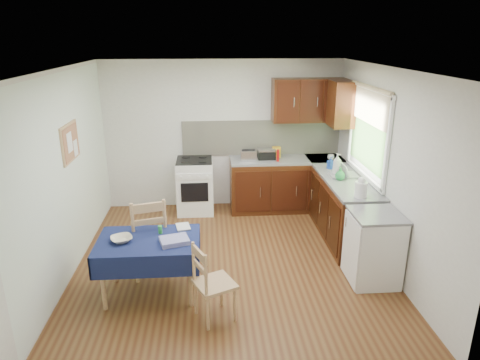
{
  "coord_description": "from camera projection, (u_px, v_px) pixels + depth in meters",
  "views": [
    {
      "loc": [
        -0.25,
        -5.02,
        2.87
      ],
      "look_at": [
        0.13,
        0.12,
        1.11
      ],
      "focal_mm": 32.0,
      "sensor_mm": 36.0,
      "label": 1
    }
  ],
  "objects": [
    {
      "name": "floor",
      "position": [
        231.0,
        262.0,
        5.68
      ],
      "size": [
        4.2,
        4.2,
        0.0
      ],
      "primitive_type": "plane",
      "color": "#542D16",
      "rests_on": "ground"
    },
    {
      "name": "ceiling",
      "position": [
        229.0,
        69.0,
        4.87
      ],
      "size": [
        4.0,
        4.2,
        0.02
      ],
      "primitive_type": "cube",
      "color": "white",
      "rests_on": "wall_back"
    },
    {
      "name": "wall_back",
      "position": [
        223.0,
        135.0,
        7.26
      ],
      "size": [
        4.0,
        0.02,
        2.5
      ],
      "primitive_type": "cube",
      "color": "silver",
      "rests_on": "ground"
    },
    {
      "name": "wall_front",
      "position": [
        244.0,
        256.0,
        3.29
      ],
      "size": [
        4.0,
        0.02,
        2.5
      ],
      "primitive_type": "cube",
      "color": "silver",
      "rests_on": "ground"
    },
    {
      "name": "wall_left",
      "position": [
        64.0,
        177.0,
        5.14
      ],
      "size": [
        0.02,
        4.2,
        2.5
      ],
      "primitive_type": "cube",
      "color": "white",
      "rests_on": "ground"
    },
    {
      "name": "wall_right",
      "position": [
        387.0,
        169.0,
        5.42
      ],
      "size": [
        0.02,
        4.2,
        2.5
      ],
      "primitive_type": "cube",
      "color": "silver",
      "rests_on": "ground"
    },
    {
      "name": "base_cabinets",
      "position": [
        311.0,
        196.0,
        6.82
      ],
      "size": [
        1.9,
        2.3,
        0.86
      ],
      "color": "#351509",
      "rests_on": "ground"
    },
    {
      "name": "worktop_back",
      "position": [
        287.0,
        160.0,
        7.17
      ],
      "size": [
        1.9,
        0.6,
        0.04
      ],
      "primitive_type": "cube",
      "color": "slate",
      "rests_on": "base_cabinets"
    },
    {
      "name": "worktop_right",
      "position": [
        346.0,
        181.0,
        6.13
      ],
      "size": [
        0.6,
        1.7,
        0.04
      ],
      "primitive_type": "cube",
      "color": "slate",
      "rests_on": "base_cabinets"
    },
    {
      "name": "worktop_corner",
      "position": [
        325.0,
        159.0,
        7.21
      ],
      "size": [
        0.6,
        0.6,
        0.04
      ],
      "primitive_type": "cube",
      "color": "slate",
      "rests_on": "base_cabinets"
    },
    {
      "name": "splashback",
      "position": [
        261.0,
        138.0,
        7.31
      ],
      "size": [
        2.7,
        0.02,
        0.6
      ],
      "primitive_type": "cube",
      "color": "beige",
      "rests_on": "wall_back"
    },
    {
      "name": "upper_cabinets",
      "position": [
        318.0,
        101.0,
        6.89
      ],
      "size": [
        1.2,
        0.85,
        0.7
      ],
      "color": "#351509",
      "rests_on": "wall_back"
    },
    {
      "name": "stove",
      "position": [
        195.0,
        186.0,
        7.19
      ],
      "size": [
        0.6,
        0.61,
        0.92
      ],
      "color": "white",
      "rests_on": "ground"
    },
    {
      "name": "window",
      "position": [
        368.0,
        127.0,
        5.95
      ],
      "size": [
        0.04,
        1.48,
        1.26
      ],
      "color": "#305422",
      "rests_on": "wall_right"
    },
    {
      "name": "fridge",
      "position": [
        374.0,
        248.0,
        5.14
      ],
      "size": [
        0.58,
        0.6,
        0.89
      ],
      "color": "white",
      "rests_on": "ground"
    },
    {
      "name": "corkboard",
      "position": [
        70.0,
        142.0,
        5.31
      ],
      "size": [
        0.04,
        0.62,
        0.47
      ],
      "color": "#A27D51",
      "rests_on": "wall_left"
    },
    {
      "name": "dining_table",
      "position": [
        149.0,
        248.0,
        4.83
      ],
      "size": [
        1.14,
        0.78,
        0.69
      ],
      "rotation": [
        0.0,
        0.0,
        -0.18
      ],
      "color": "#0F143E",
      "rests_on": "ground"
    },
    {
      "name": "chair_far",
      "position": [
        149.0,
        235.0,
        5.23
      ],
      "size": [
        0.56,
        0.56,
        1.04
      ],
      "rotation": [
        0.0,
        0.0,
        3.41
      ],
      "color": "#A27D51",
      "rests_on": "ground"
    },
    {
      "name": "chair_near",
      "position": [
        211.0,
        281.0,
        4.42
      ],
      "size": [
        0.51,
        0.51,
        0.86
      ],
      "rotation": [
        0.0,
        0.0,
        2.0
      ],
      "color": "#A27D51",
      "rests_on": "ground"
    },
    {
      "name": "toaster",
      "position": [
        248.0,
        155.0,
        7.01
      ],
      "size": [
        0.25,
        0.16,
        0.19
      ],
      "rotation": [
        0.0,
        0.0,
        -0.4
      ],
      "color": "silver",
      "rests_on": "worktop_back"
    },
    {
      "name": "sandwich_press",
      "position": [
        266.0,
        154.0,
        7.14
      ],
      "size": [
        0.29,
        0.25,
        0.17
      ],
      "rotation": [
        0.0,
        0.0,
        0.13
      ],
      "color": "black",
      "rests_on": "worktop_back"
    },
    {
      "name": "sauce_bottle",
      "position": [
        278.0,
        156.0,
        6.97
      ],
      "size": [
        0.05,
        0.05,
        0.2
      ],
      "primitive_type": "cylinder",
      "color": "#B50F0E",
      "rests_on": "worktop_back"
    },
    {
      "name": "yellow_packet",
      "position": [
        276.0,
        152.0,
        7.21
      ],
      "size": [
        0.15,
        0.12,
        0.18
      ],
      "primitive_type": "cube",
      "rotation": [
        0.0,
        0.0,
        -0.28
      ],
      "color": "gold",
      "rests_on": "worktop_back"
    },
    {
      "name": "dish_rack",
      "position": [
        343.0,
        174.0,
        6.28
      ],
      "size": [
        0.4,
        0.3,
        0.19
      ],
      "rotation": [
        0.0,
        0.0,
        -0.23
      ],
      "color": "gray",
      "rests_on": "worktop_right"
    },
    {
      "name": "kettle",
      "position": [
        361.0,
        188.0,
        5.43
      ],
      "size": [
        0.16,
        0.16,
        0.27
      ],
      "color": "white",
      "rests_on": "worktop_right"
    },
    {
      "name": "cup",
      "position": [
        331.0,
        157.0,
        7.06
      ],
      "size": [
        0.12,
        0.12,
        0.09
      ],
      "primitive_type": "imported",
      "rotation": [
        0.0,
        0.0,
        0.12
      ],
      "color": "silver",
      "rests_on": "worktop_back"
    },
    {
      "name": "soap_bottle_a",
      "position": [
        337.0,
        164.0,
        6.28
      ],
      "size": [
        0.18,
        0.18,
        0.32
      ],
      "primitive_type": "imported",
      "rotation": [
        0.0,
        0.0,
        0.7
      ],
      "color": "white",
      "rests_on": "worktop_right"
    },
    {
      "name": "soap_bottle_b",
      "position": [
        331.0,
        163.0,
        6.59
      ],
      "size": [
        0.11,
        0.11,
        0.19
      ],
      "primitive_type": "imported",
      "rotation": [
        0.0,
        0.0,
        1.93
      ],
      "color": "#1B41A3",
      "rests_on": "worktop_right"
    },
    {
      "name": "soap_bottle_c",
      "position": [
        340.0,
        174.0,
        6.08
      ],
      "size": [
        0.18,
        0.18,
        0.18
      ],
      "primitive_type": "imported",
      "rotation": [
        0.0,
        0.0,
        3.46
      ],
      "color": "green",
      "rests_on": "worktop_right"
    },
    {
      "name": "plate_bowl",
      "position": [
        121.0,
        239.0,
        4.74
      ],
      "size": [
        0.3,
        0.3,
        0.06
      ],
      "primitive_type": "imported",
      "rotation": [
        0.0,
        0.0,
        0.41
      ],
      "color": "beige",
      "rests_on": "dining_table"
    },
    {
      "name": "book",
      "position": [
        176.0,
        227.0,
        5.08
      ],
      "size": [
        0.2,
        0.24,
        0.02
      ],
      "primitive_type": "imported",
      "rotation": [
        0.0,
        0.0,
        0.19
      ],
      "color": "white",
      "rests_on": "dining_table"
    },
    {
      "name": "spice_jar",
      "position": [
        160.0,
        230.0,
        4.93
      ],
      "size": [
        0.05,
        0.05,
        0.1
      ],
      "primitive_type": "cylinder",
      "color": "green",
      "rests_on": "dining_table"
    },
    {
      "name": "tea_towel",
      "position": [
        174.0,
        240.0,
        4.71
      ],
      "size": [
        0.36,
        0.31,
        0.05
      ],
      "primitive_type": "cube",
      "rotation": [
        0.0,
        0.0,
        0.27
      ],
      "color": "#282C95",
      "rests_on": "dining_table"
    }
  ]
}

